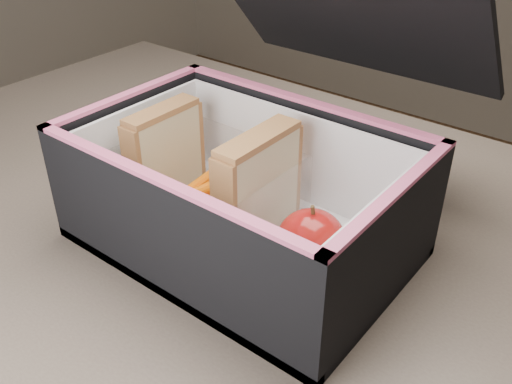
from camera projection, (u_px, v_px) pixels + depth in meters
kitchen_table at (244, 297)px, 0.67m from camera, size 1.20×0.80×0.75m
lunch_bag at (246, 184)px, 0.58m from camera, size 0.33×0.37×0.29m
plastic_tub at (210, 183)px, 0.62m from camera, size 0.18×0.13×0.07m
sandwich_left at (165, 151)px, 0.64m from camera, size 0.03×0.09×0.10m
sandwich_right at (258, 186)px, 0.57m from camera, size 0.03×0.10×0.11m
carrot_sticks at (209, 196)px, 0.63m from camera, size 0.06×0.16×0.03m
paper_napkin at (318, 267)px, 0.55m from camera, size 0.08×0.09×0.01m
red_apple at (311, 241)px, 0.53m from camera, size 0.07×0.07×0.07m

